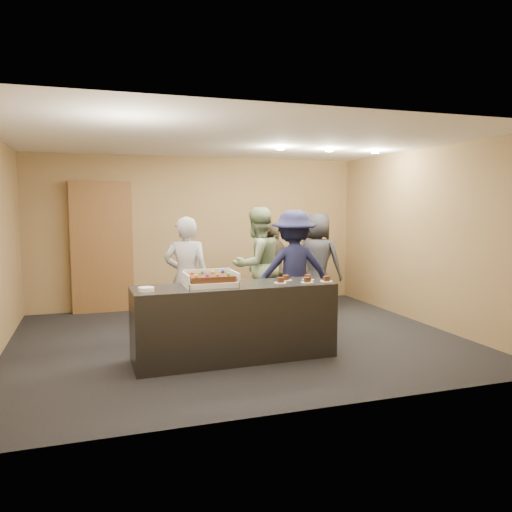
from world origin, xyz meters
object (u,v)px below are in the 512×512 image
object	(u,v)px
storage_cabinet	(102,247)
person_navy_man	(294,270)
person_server_grey	(187,278)
person_dark_suit	(317,262)
serving_counter	(235,322)
cake_box	(210,282)
person_brown_extra	(273,269)
sheet_cake	(211,278)
plate_stack	(146,289)
person_sage_man	(257,265)

from	to	relation	value
storage_cabinet	person_navy_man	bearing A→B (deg)	-38.93
person_navy_man	person_server_grey	bearing A→B (deg)	9.75
person_dark_suit	serving_counter	bearing A→B (deg)	90.23
cake_box	person_brown_extra	bearing A→B (deg)	52.72
cake_box	sheet_cake	size ratio (longest dim) A/B	1.18
person_brown_extra	person_dark_suit	bearing A→B (deg)	156.15
plate_stack	person_server_grey	distance (m)	1.38
person_dark_suit	cake_box	bearing A→B (deg)	86.31
serving_counter	person_sage_man	size ratio (longest dim) A/B	1.33
person_navy_man	sheet_cake	bearing A→B (deg)	45.80
serving_counter	storage_cabinet	xyz separation A→B (m)	(-1.44, 3.25, 0.67)
serving_counter	storage_cabinet	world-z (taller)	storage_cabinet
person_server_grey	person_navy_man	xyz separation A→B (m)	(1.59, 0.00, 0.04)
serving_counter	cake_box	distance (m)	0.57
serving_counter	person_dark_suit	xyz separation A→B (m)	(2.11, 2.18, 0.41)
sheet_cake	person_navy_man	distance (m)	1.87
storage_cabinet	person_sage_man	world-z (taller)	storage_cabinet
storage_cabinet	cake_box	world-z (taller)	storage_cabinet
sheet_cake	person_server_grey	distance (m)	1.11
person_sage_man	sheet_cake	bearing A→B (deg)	35.80
cake_box	person_navy_man	bearing A→B (deg)	35.63
sheet_cake	person_brown_extra	world-z (taller)	person_brown_extra
person_server_grey	person_sage_man	bearing A→B (deg)	-135.79
storage_cabinet	sheet_cake	size ratio (longest dim) A/B	4.34
person_sage_man	person_dark_suit	bearing A→B (deg)	179.96
person_navy_man	person_dark_suit	size ratio (longest dim) A/B	1.03
person_dark_suit	person_brown_extra	bearing A→B (deg)	53.99
sheet_cake	person_navy_man	size ratio (longest dim) A/B	0.29
cake_box	person_sage_man	world-z (taller)	person_sage_man
person_server_grey	serving_counter	bearing A→B (deg)	126.33
person_server_grey	sheet_cake	bearing A→B (deg)	112.07
cake_box	person_navy_man	xyz separation A→B (m)	(1.50, 1.08, -0.06)
cake_box	person_sage_man	xyz separation A→B (m)	(1.14, 1.69, -0.04)
plate_stack	person_dark_suit	bearing A→B (deg)	35.96
sheet_cake	person_sage_man	world-z (taller)	person_sage_man
person_sage_man	person_brown_extra	bearing A→B (deg)	-161.03
serving_counter	plate_stack	xyz separation A→B (m)	(-1.04, -0.11, 0.47)
sheet_cake	person_server_grey	bearing A→B (deg)	94.50
serving_counter	person_brown_extra	distance (m)	2.41
plate_stack	person_sage_man	xyz separation A→B (m)	(1.90, 1.82, -0.02)
storage_cabinet	person_brown_extra	xyz separation A→B (m)	(2.68, -1.21, -0.34)
serving_counter	cake_box	size ratio (longest dim) A/B	3.95
cake_box	person_server_grey	xyz separation A→B (m)	(-0.09, 1.07, -0.10)
cake_box	person_server_grey	distance (m)	1.08
plate_stack	person_brown_extra	xyz separation A→B (m)	(2.29, 2.14, -0.14)
sheet_cake	plate_stack	bearing A→B (deg)	-171.95
person_server_grey	person_brown_extra	bearing A→B (deg)	-132.34
person_server_grey	person_brown_extra	xyz separation A→B (m)	(1.62, 0.94, -0.06)
person_server_grey	storage_cabinet	bearing A→B (deg)	-46.11
person_server_grey	plate_stack	bearing A→B (deg)	78.48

